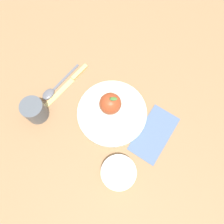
# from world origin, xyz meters

# --- Properties ---
(ground_plane) EXTENTS (2.40, 2.40, 0.00)m
(ground_plane) POSITION_xyz_m (0.00, 0.00, 0.00)
(ground_plane) COLOR olive
(dinner_plate) EXTENTS (0.24, 0.24, 0.02)m
(dinner_plate) POSITION_xyz_m (0.03, -0.01, 0.01)
(dinner_plate) COLOR #B2C6B2
(dinner_plate) RESTS_ON ground_plane
(apple) EXTENTS (0.07, 0.07, 0.09)m
(apple) POSITION_xyz_m (0.02, -0.00, 0.06)
(apple) COLOR #9E3D1E
(apple) RESTS_ON dinner_plate
(side_bowl) EXTENTS (0.11, 0.11, 0.03)m
(side_bowl) POSITION_xyz_m (0.11, -0.20, 0.02)
(side_bowl) COLOR silver
(side_bowl) RESTS_ON ground_plane
(cup) EXTENTS (0.07, 0.07, 0.08)m
(cup) POSITION_xyz_m (-0.21, -0.09, 0.04)
(cup) COLOR #4C5156
(cup) RESTS_ON ground_plane
(knife) EXTENTS (0.11, 0.21, 0.01)m
(knife) POSITION_xyz_m (-0.15, 0.06, 0.00)
(knife) COLOR #D8B766
(knife) RESTS_ON ground_plane
(spoon) EXTENTS (0.09, 0.18, 0.01)m
(spoon) POSITION_xyz_m (-0.20, 0.01, 0.01)
(spoon) COLOR #59595E
(spoon) RESTS_ON ground_plane
(linen_napkin) EXTENTS (0.15, 0.21, 0.00)m
(linen_napkin) POSITION_xyz_m (0.19, -0.04, 0.00)
(linen_napkin) COLOR slate
(linen_napkin) RESTS_ON ground_plane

